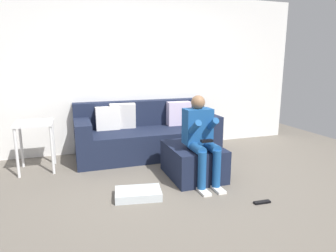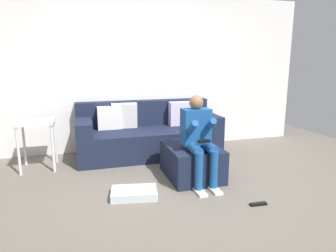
{
  "view_description": "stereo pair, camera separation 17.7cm",
  "coord_description": "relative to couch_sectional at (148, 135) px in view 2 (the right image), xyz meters",
  "views": [
    {
      "loc": [
        -1.3,
        -2.9,
        1.47
      ],
      "look_at": [
        0.03,
        1.03,
        0.58
      ],
      "focal_mm": 31.83,
      "sensor_mm": 36.0,
      "label": 1
    },
    {
      "loc": [
        -1.13,
        -2.95,
        1.47
      ],
      "look_at": [
        0.03,
        1.03,
        0.58
      ],
      "focal_mm": 31.83,
      "sensor_mm": 36.0,
      "label": 2
    }
  ],
  "objects": [
    {
      "name": "ground_plane",
      "position": [
        0.14,
        -1.62,
        -0.32
      ],
      "size": [
        7.17,
        7.17,
        0.0
      ],
      "primitive_type": "plane",
      "color": "#6B6359"
    },
    {
      "name": "wall_back",
      "position": [
        0.14,
        0.44,
        0.96
      ],
      "size": [
        5.52,
        0.1,
        2.56
      ],
      "primitive_type": "cube",
      "color": "white",
      "rests_on": "ground_plane"
    },
    {
      "name": "couch_sectional",
      "position": [
        0.0,
        0.0,
        0.0
      ],
      "size": [
        2.21,
        0.91,
        0.84
      ],
      "color": "#192138",
      "rests_on": "ground_plane"
    },
    {
      "name": "ottoman",
      "position": [
        0.34,
        -1.13,
        -0.12
      ],
      "size": [
        0.64,
        0.82,
        0.42
      ],
      "primitive_type": "cube",
      "color": "#192138",
      "rests_on": "ground_plane"
    },
    {
      "name": "person_seated",
      "position": [
        0.34,
        -1.33,
        0.28
      ],
      "size": [
        0.34,
        0.63,
        1.08
      ],
      "color": "#194C8C",
      "rests_on": "ground_plane"
    },
    {
      "name": "storage_bin",
      "position": [
        -0.49,
        -1.52,
        -0.28
      ],
      "size": [
        0.55,
        0.4,
        0.09
      ],
      "primitive_type": "cube",
      "rotation": [
        0.0,
        0.0,
        -0.17
      ],
      "color": "silver",
      "rests_on": "ground_plane"
    },
    {
      "name": "side_table",
      "position": [
        -1.61,
        -0.24,
        0.23
      ],
      "size": [
        0.48,
        0.48,
        0.68
      ],
      "color": "white",
      "rests_on": "ground_plane"
    },
    {
      "name": "remote_near_ottoman",
      "position": [
        0.73,
        -2.07,
        -0.31
      ],
      "size": [
        0.19,
        0.06,
        0.02
      ],
      "primitive_type": "cube",
      "rotation": [
        0.0,
        0.0,
        -0.05
      ],
      "color": "black",
      "rests_on": "ground_plane"
    }
  ]
}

